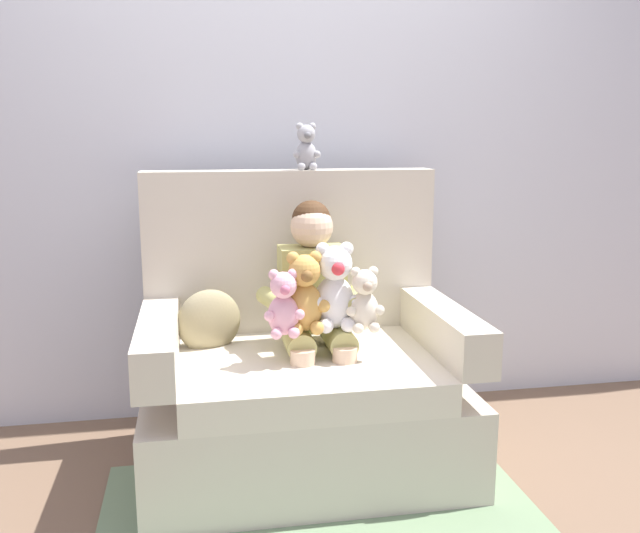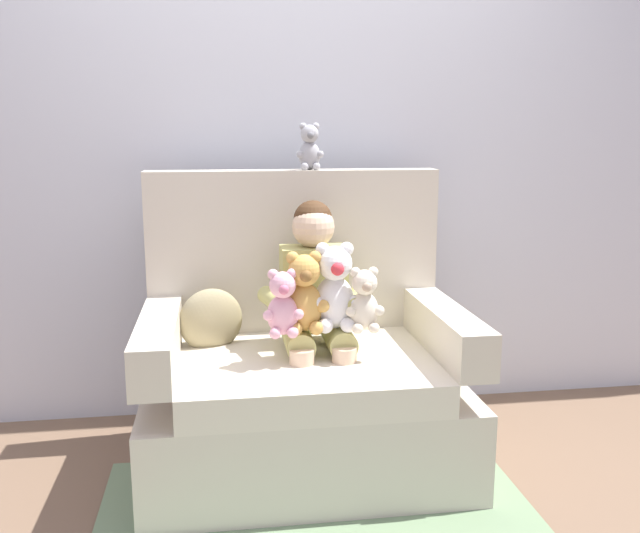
# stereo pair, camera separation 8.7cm
# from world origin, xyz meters

# --- Properties ---
(ground_plane) EXTENTS (8.00, 8.00, 0.00)m
(ground_plane) POSITION_xyz_m (0.00, 0.00, 0.00)
(ground_plane) COLOR brown
(back_wall) EXTENTS (6.00, 0.10, 2.60)m
(back_wall) POSITION_xyz_m (0.00, 0.67, 1.30)
(back_wall) COLOR silver
(back_wall) RESTS_ON ground
(armchair) EXTENTS (1.24, 0.87, 1.17)m
(armchair) POSITION_xyz_m (0.00, 0.06, 0.36)
(armchair) COLOR beige
(armchair) RESTS_ON ground
(seated_child) EXTENTS (0.45, 0.39, 0.82)m
(seated_child) POSITION_xyz_m (0.05, 0.06, 0.69)
(seated_child) COLOR tan
(seated_child) RESTS_ON armchair
(plush_white) EXTENTS (0.20, 0.16, 0.33)m
(plush_white) POSITION_xyz_m (0.11, -0.06, 0.74)
(plush_white) COLOR white
(plush_white) RESTS_ON armchair
(plush_honey) EXTENTS (0.18, 0.15, 0.31)m
(plush_honey) POSITION_xyz_m (-0.01, -0.08, 0.73)
(plush_honey) COLOR gold
(plush_honey) RESTS_ON armchair
(plush_pink) EXTENTS (0.15, 0.12, 0.25)m
(plush_pink) POSITION_xyz_m (-0.09, -0.12, 0.70)
(plush_pink) COLOR #EAA8BC
(plush_pink) RESTS_ON armchair
(plush_cream) EXTENTS (0.15, 0.12, 0.25)m
(plush_cream) POSITION_xyz_m (0.21, -0.11, 0.70)
(plush_cream) COLOR silver
(plush_cream) RESTS_ON armchair
(plush_grey_on_backrest) EXTENTS (0.12, 0.10, 0.20)m
(plush_grey_on_backrest) POSITION_xyz_m (0.07, 0.36, 1.26)
(plush_grey_on_backrest) COLOR #9E9EA3
(plush_grey_on_backrest) RESTS_ON armchair
(throw_pillow) EXTENTS (0.28, 0.18, 0.26)m
(throw_pillow) POSITION_xyz_m (-0.36, 0.16, 0.58)
(throw_pillow) COLOR #998C66
(throw_pillow) RESTS_ON armchair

